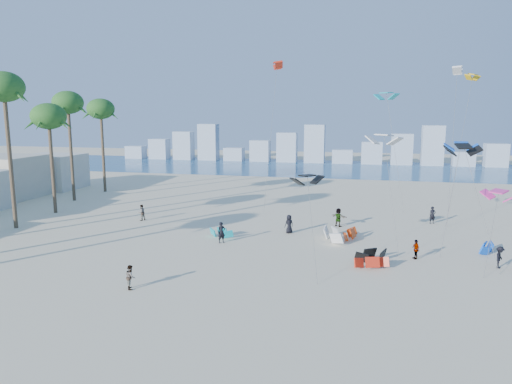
# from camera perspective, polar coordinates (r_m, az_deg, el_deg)

# --- Properties ---
(ground) EXTENTS (220.00, 220.00, 0.00)m
(ground) POSITION_cam_1_polar(r_m,az_deg,el_deg) (27.42, -14.12, -14.76)
(ground) COLOR beige
(ground) RESTS_ON ground
(ocean) EXTENTS (220.00, 220.00, 0.00)m
(ocean) POSITION_cam_1_polar(r_m,az_deg,el_deg) (95.50, 5.70, 3.01)
(ocean) COLOR navy
(ocean) RESTS_ON ground
(kitesurfer_near) EXTENTS (0.80, 0.77, 1.84)m
(kitesurfer_near) POSITION_cam_1_polar(r_m,az_deg,el_deg) (40.63, -4.24, -4.96)
(kitesurfer_near) COLOR black
(kitesurfer_near) RESTS_ON ground
(kitesurfer_mid) EXTENTS (0.90, 0.96, 1.57)m
(kitesurfer_mid) POSITION_cam_1_polar(r_m,az_deg,el_deg) (31.46, -15.09, -9.99)
(kitesurfer_mid) COLOR gray
(kitesurfer_mid) RESTS_ON ground
(kitesurfers_far) EXTENTS (33.29, 14.29, 1.85)m
(kitesurfers_far) POSITION_cam_1_polar(r_m,az_deg,el_deg) (43.71, 9.51, -4.09)
(kitesurfers_far) COLOR black
(kitesurfers_far) RESTS_ON ground
(grounded_kites) EXTENTS (24.36, 10.26, 1.09)m
(grounded_kites) POSITION_cam_1_polar(r_m,az_deg,el_deg) (39.97, 11.72, -6.08)
(grounded_kites) COLOR #0D96A6
(grounded_kites) RESTS_ON ground
(flying_kites) EXTENTS (32.67, 28.32, 17.25)m
(flying_kites) POSITION_cam_1_polar(r_m,az_deg,el_deg) (46.35, 19.62, 8.91)
(flying_kites) COLOR black
(flying_kites) RESTS_ON ground
(distant_skyline) EXTENTS (85.00, 3.00, 8.40)m
(distant_skyline) POSITION_cam_1_polar(r_m,az_deg,el_deg) (105.22, 5.77, 5.32)
(distant_skyline) COLOR #9EADBF
(distant_skyline) RESTS_ON ground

